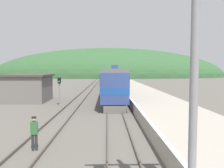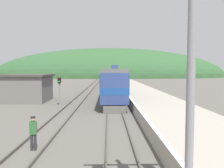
{
  "view_description": "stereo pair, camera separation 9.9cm",
  "coord_description": "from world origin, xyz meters",
  "px_view_note": "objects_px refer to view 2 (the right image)",
  "views": [
    {
      "loc": [
        -0.71,
        -2.8,
        4.18
      ],
      "look_at": [
        -0.15,
        23.0,
        2.53
      ],
      "focal_mm": 35.0,
      "sensor_mm": 36.0,
      "label": 1
    },
    {
      "loc": [
        -0.61,
        -2.81,
        4.18
      ],
      "look_at": [
        -0.15,
        23.0,
        2.53
      ],
      "focal_mm": 35.0,
      "sensor_mm": 36.0,
      "label": 2
    }
  ],
  "objects_px": {
    "signal_post_siding": "(59,85)",
    "track_worker": "(33,131)",
    "carriage_second": "(111,78)",
    "carriage_third": "(110,76)",
    "express_train_lead_car": "(112,83)"
  },
  "relations": [
    {
      "from": "track_worker",
      "to": "carriage_third",
      "type": "bearing_deg",
      "value": 85.88
    },
    {
      "from": "carriage_second",
      "to": "track_worker",
      "type": "relative_size",
      "value": 11.34
    },
    {
      "from": "carriage_second",
      "to": "signal_post_siding",
      "type": "distance_m",
      "value": 27.62
    },
    {
      "from": "signal_post_siding",
      "to": "carriage_third",
      "type": "bearing_deg",
      "value": 82.47
    },
    {
      "from": "signal_post_siding",
      "to": "track_worker",
      "type": "bearing_deg",
      "value": -82.73
    },
    {
      "from": "express_train_lead_car",
      "to": "signal_post_siding",
      "type": "xyz_separation_m",
      "value": [
        -6.34,
        -5.17,
        0.08
      ]
    },
    {
      "from": "carriage_third",
      "to": "carriage_second",
      "type": "bearing_deg",
      "value": -90.0
    },
    {
      "from": "carriage_third",
      "to": "track_worker",
      "type": "height_order",
      "value": "carriage_third"
    },
    {
      "from": "carriage_third",
      "to": "track_worker",
      "type": "relative_size",
      "value": 11.34
    },
    {
      "from": "carriage_second",
      "to": "carriage_third",
      "type": "distance_m",
      "value": 21.07
    },
    {
      "from": "express_train_lead_car",
      "to": "track_worker",
      "type": "xyz_separation_m",
      "value": [
        -4.5,
        -19.62,
        -1.33
      ]
    },
    {
      "from": "express_train_lead_car",
      "to": "carriage_second",
      "type": "height_order",
      "value": "express_train_lead_car"
    },
    {
      "from": "signal_post_siding",
      "to": "track_worker",
      "type": "xyz_separation_m",
      "value": [
        1.84,
        -14.44,
        -1.42
      ]
    },
    {
      "from": "carriage_second",
      "to": "express_train_lead_car",
      "type": "bearing_deg",
      "value": -90.0
    },
    {
      "from": "carriage_third",
      "to": "signal_post_siding",
      "type": "xyz_separation_m",
      "value": [
        -6.34,
        -47.95,
        0.1
      ]
    }
  ]
}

